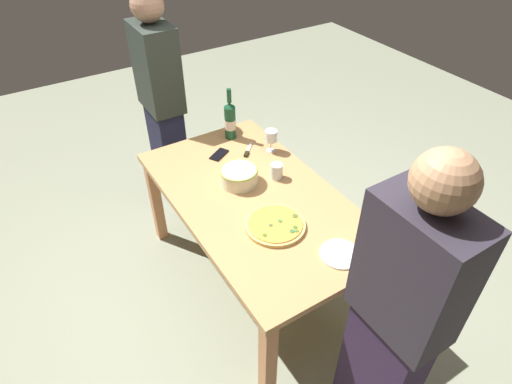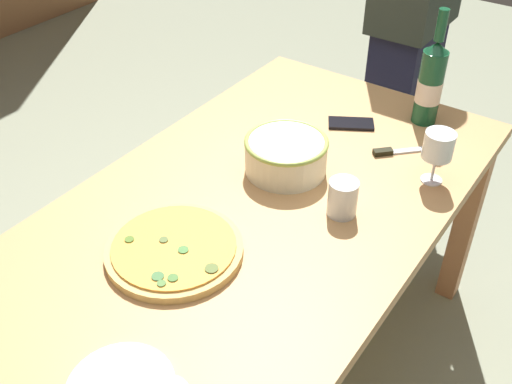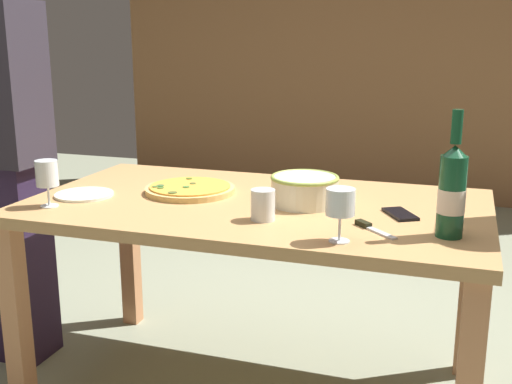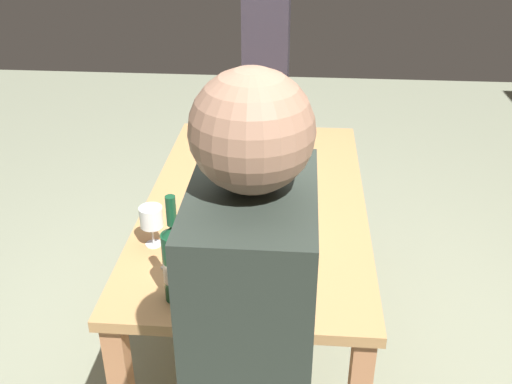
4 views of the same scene
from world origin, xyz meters
name	(u,v)px [view 2 (image 2 of 4)]	position (x,y,z in m)	size (l,w,h in m)	color
ground_plane	(256,373)	(0.00, 0.00, 0.00)	(8.00, 8.00, 0.00)	gray
dining_table	(256,229)	(0.00, 0.00, 0.66)	(1.60, 0.90, 0.75)	tan
pizza	(174,249)	(-0.28, 0.05, 0.76)	(0.33, 0.33, 0.03)	#DCB566
serving_bowl	(286,154)	(0.17, 0.02, 0.81)	(0.24, 0.24, 0.10)	silver
wine_bottle	(430,82)	(0.66, -0.20, 0.89)	(0.08, 0.08, 0.37)	#15492B
wine_glass_near_pizza	(438,148)	(0.36, -0.35, 0.86)	(0.08, 0.08, 0.16)	white
cup_amber	(343,198)	(0.09, -0.21, 0.80)	(0.08, 0.08, 0.10)	white
cell_phone	(351,124)	(0.50, -0.02, 0.76)	(0.07, 0.14, 0.01)	black
pizza_knife	(394,151)	(0.43, -0.20, 0.76)	(0.14, 0.14, 0.02)	silver
person_host	(413,18)	(1.20, 0.09, 0.86)	(0.38, 0.24, 1.68)	#1D1E37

